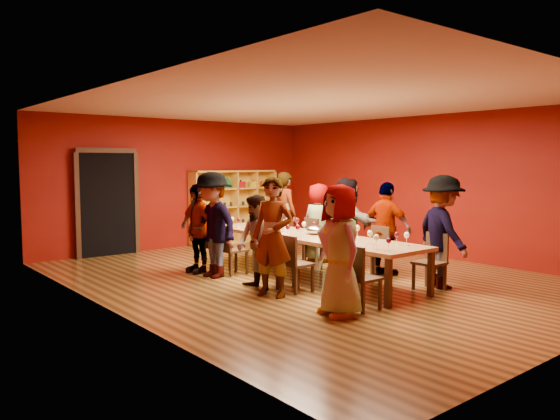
{
  "coord_description": "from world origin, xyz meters",
  "views": [
    {
      "loc": [
        -6.32,
        -6.92,
        2.0
      ],
      "look_at": [
        -0.17,
        0.57,
        1.15
      ],
      "focal_mm": 35.0,
      "sensor_mm": 36.0,
      "label": 1
    }
  ],
  "objects_px": {
    "person_left_0": "(340,250)",
    "person_left_1": "(273,237)",
    "tasting_table": "(308,238)",
    "chair_person_right_3": "(307,238)",
    "person_left_4": "(197,229)",
    "chair_person_right_1": "(376,249)",
    "chair_person_left_3": "(230,247)",
    "shelving_unit": "(233,203)",
    "spittoon_bowl": "(315,230)",
    "chair_person_right_0": "(433,258)",
    "person_right_1": "(387,229)",
    "chair_person_right_4": "(276,233)",
    "chair_person_right_2": "(337,243)",
    "person_right_4": "(286,214)",
    "person_left_3": "(212,225)",
    "chair_person_left_4": "(213,243)",
    "chair_person_left_1": "(293,260)",
    "person_right_3": "(319,223)",
    "chair_person_left_2": "(275,257)",
    "wine_bottle": "(263,219)",
    "person_right_2": "(347,223)",
    "chair_person_left_0": "(358,274)",
    "person_left_2": "(257,243)"
  },
  "relations": [
    {
      "from": "person_left_0",
      "to": "person_left_1",
      "type": "relative_size",
      "value": 0.96
    },
    {
      "from": "tasting_table",
      "to": "chair_person_right_3",
      "type": "distance_m",
      "value": 1.39
    },
    {
      "from": "person_left_4",
      "to": "chair_person_right_1",
      "type": "distance_m",
      "value": 3.22
    },
    {
      "from": "chair_person_left_3",
      "to": "chair_person_right_1",
      "type": "distance_m",
      "value": 2.58
    },
    {
      "from": "shelving_unit",
      "to": "spittoon_bowl",
      "type": "height_order",
      "value": "shelving_unit"
    },
    {
      "from": "person_left_0",
      "to": "chair_person_right_0",
      "type": "bearing_deg",
      "value": 107.62
    },
    {
      "from": "shelving_unit",
      "to": "person_right_1",
      "type": "xyz_separation_m",
      "value": [
        -0.21,
        -5.06,
        -0.16
      ]
    },
    {
      "from": "chair_person_right_1",
      "to": "chair_person_right_4",
      "type": "relative_size",
      "value": 1.0
    },
    {
      "from": "chair_person_right_2",
      "to": "person_right_4",
      "type": "xyz_separation_m",
      "value": [
        0.25,
        1.8,
        0.4
      ]
    },
    {
      "from": "person_left_3",
      "to": "chair_person_left_4",
      "type": "xyz_separation_m",
      "value": [
        0.36,
        0.54,
        -0.42
      ]
    },
    {
      "from": "person_left_3",
      "to": "chair_person_right_1",
      "type": "bearing_deg",
      "value": 45.28
    },
    {
      "from": "chair_person_left_1",
      "to": "person_right_3",
      "type": "distance_m",
      "value": 2.73
    },
    {
      "from": "person_left_1",
      "to": "person_right_3",
      "type": "relative_size",
      "value": 1.13
    },
    {
      "from": "person_left_4",
      "to": "chair_person_left_2",
      "type": "bearing_deg",
      "value": 5.79
    },
    {
      "from": "spittoon_bowl",
      "to": "person_right_3",
      "type": "bearing_deg",
      "value": 44.1
    },
    {
      "from": "chair_person_left_1",
      "to": "chair_person_right_3",
      "type": "xyz_separation_m",
      "value": [
        1.82,
        1.68,
        0.0
      ]
    },
    {
      "from": "chair_person_right_1",
      "to": "wine_bottle",
      "type": "height_order",
      "value": "wine_bottle"
    },
    {
      "from": "person_left_3",
      "to": "chair_person_right_0",
      "type": "relative_size",
      "value": 2.06
    },
    {
      "from": "chair_person_left_3",
      "to": "person_left_3",
      "type": "xyz_separation_m",
      "value": [
        -0.36,
        0.0,
        0.42
      ]
    },
    {
      "from": "chair_person_left_1",
      "to": "chair_person_right_3",
      "type": "bearing_deg",
      "value": 42.72
    },
    {
      "from": "chair_person_left_3",
      "to": "chair_person_right_3",
      "type": "bearing_deg",
      "value": -1.61
    },
    {
      "from": "chair_person_left_4",
      "to": "person_right_2",
      "type": "xyz_separation_m",
      "value": [
        2.07,
        -1.42,
        0.36
      ]
    },
    {
      "from": "person_left_4",
      "to": "person_right_1",
      "type": "xyz_separation_m",
      "value": [
        2.43,
        -2.36,
        0.03
      ]
    },
    {
      "from": "chair_person_right_1",
      "to": "chair_person_right_4",
      "type": "height_order",
      "value": "same"
    },
    {
      "from": "person_right_2",
      "to": "chair_person_right_0",
      "type": "bearing_deg",
      "value": -177.73
    },
    {
      "from": "tasting_table",
      "to": "wine_bottle",
      "type": "xyz_separation_m",
      "value": [
        0.26,
        1.62,
        0.18
      ]
    },
    {
      "from": "tasting_table",
      "to": "chair_person_right_2",
      "type": "relative_size",
      "value": 5.06
    },
    {
      "from": "chair_person_left_1",
      "to": "chair_person_right_4",
      "type": "xyz_separation_m",
      "value": [
        1.82,
        2.66,
        0.0
      ]
    },
    {
      "from": "tasting_table",
      "to": "spittoon_bowl",
      "type": "distance_m",
      "value": 0.18
    },
    {
      "from": "tasting_table",
      "to": "spittoon_bowl",
      "type": "xyz_separation_m",
      "value": [
        0.13,
        -0.03,
        0.12
      ]
    },
    {
      "from": "tasting_table",
      "to": "chair_person_right_1",
      "type": "bearing_deg",
      "value": -39.39
    },
    {
      "from": "person_left_4",
      "to": "chair_person_right_2",
      "type": "xyz_separation_m",
      "value": [
        2.16,
        -1.42,
        -0.31
      ]
    },
    {
      "from": "person_right_4",
      "to": "wine_bottle",
      "type": "relative_size",
      "value": 5.18
    },
    {
      "from": "person_left_4",
      "to": "wine_bottle",
      "type": "relative_size",
      "value": 4.63
    },
    {
      "from": "chair_person_right_4",
      "to": "chair_person_left_1",
      "type": "bearing_deg",
      "value": -124.43
    },
    {
      "from": "chair_person_left_2",
      "to": "person_right_3",
      "type": "bearing_deg",
      "value": 30.19
    },
    {
      "from": "chair_person_left_0",
      "to": "person_right_4",
      "type": "distance_m",
      "value": 4.52
    },
    {
      "from": "chair_person_right_2",
      "to": "person_right_1",
      "type": "bearing_deg",
      "value": -73.89
    },
    {
      "from": "person_left_1",
      "to": "chair_person_left_4",
      "type": "bearing_deg",
      "value": 148.06
    },
    {
      "from": "tasting_table",
      "to": "chair_person_right_1",
      "type": "distance_m",
      "value": 1.19
    },
    {
      "from": "shelving_unit",
      "to": "chair_person_right_2",
      "type": "distance_m",
      "value": 4.18
    },
    {
      "from": "shelving_unit",
      "to": "chair_person_right_4",
      "type": "bearing_deg",
      "value": -101.86
    },
    {
      "from": "tasting_table",
      "to": "shelving_unit",
      "type": "height_order",
      "value": "shelving_unit"
    },
    {
      "from": "person_right_2",
      "to": "chair_person_right_4",
      "type": "relative_size",
      "value": 1.93
    },
    {
      "from": "chair_person_left_0",
      "to": "chair_person_left_4",
      "type": "bearing_deg",
      "value": 90.0
    },
    {
      "from": "person_left_3",
      "to": "person_right_4",
      "type": "xyz_separation_m",
      "value": [
        2.43,
        0.92,
        -0.02
      ]
    },
    {
      "from": "person_left_1",
      "to": "person_right_4",
      "type": "bearing_deg",
      "value": 115.15
    },
    {
      "from": "chair_person_left_2",
      "to": "chair_person_left_3",
      "type": "distance_m",
      "value": 1.29
    },
    {
      "from": "person_left_0",
      "to": "chair_person_right_3",
      "type": "distance_m",
      "value": 3.75
    },
    {
      "from": "person_left_2",
      "to": "chair_person_right_0",
      "type": "xyz_separation_m",
      "value": [
        2.19,
        -1.69,
        -0.26
      ]
    }
  ]
}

